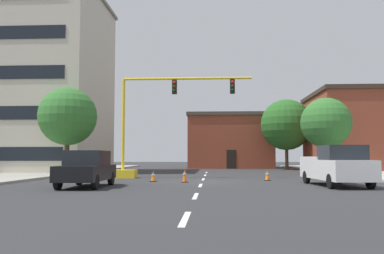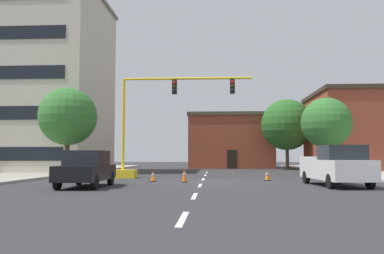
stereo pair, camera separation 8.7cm
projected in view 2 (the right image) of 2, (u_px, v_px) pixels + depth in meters
name	position (u px, v px, depth m)	size (l,w,h in m)	color
ground_plane	(202.00, 182.00, 23.60)	(160.00, 160.00, 0.00)	#2D2D30
sidewalk_left	(38.00, 174.00, 32.32)	(6.00, 56.00, 0.14)	#9E998E
sidewalk_right	(381.00, 175.00, 30.82)	(6.00, 56.00, 0.14)	#B2ADA3
lane_stripe_seg_0	(183.00, 219.00, 9.66)	(0.16, 2.40, 0.01)	silver
lane_stripe_seg_1	(194.00, 196.00, 15.13)	(0.16, 2.40, 0.01)	silver
lane_stripe_seg_2	(200.00, 185.00, 20.61)	(0.16, 2.40, 0.01)	silver
lane_stripe_seg_3	(203.00, 179.00, 26.09)	(0.16, 2.40, 0.01)	silver
lane_stripe_seg_4	(205.00, 175.00, 31.56)	(0.16, 2.40, 0.01)	silver
lane_stripe_seg_5	(207.00, 172.00, 37.04)	(0.16, 2.40, 0.01)	silver
building_tall_left	(33.00, 83.00, 39.10)	(13.46, 12.18, 16.77)	beige
building_brick_center	(230.00, 141.00, 52.20)	(10.53, 9.22, 6.70)	brown
building_row_right	(370.00, 131.00, 41.65)	(11.50, 10.77, 7.96)	brown
traffic_signal_gantry	(142.00, 144.00, 27.76)	(9.64, 1.20, 6.83)	yellow
tree_right_far	(287.00, 125.00, 45.13)	(5.61, 5.61, 7.74)	brown
tree_right_mid	(326.00, 123.00, 33.14)	(4.06, 4.06, 6.21)	brown
tree_left_near	(68.00, 117.00, 30.45)	(4.30, 4.30, 6.58)	#4C3823
pickup_truck_white	(336.00, 166.00, 20.25)	(2.41, 5.54, 1.99)	white
sedan_black_near_left	(87.00, 168.00, 19.57)	(1.95, 4.54, 1.74)	black
traffic_cone_roadside_a	(184.00, 176.00, 23.07)	(0.36, 0.36, 0.75)	black
traffic_cone_roadside_b	(153.00, 176.00, 23.74)	(0.36, 0.36, 0.62)	black
traffic_cone_roadside_c	(267.00, 175.00, 24.75)	(0.36, 0.36, 0.63)	black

